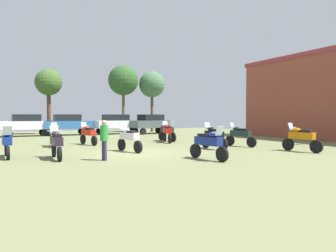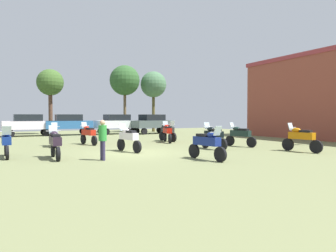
# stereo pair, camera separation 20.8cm
# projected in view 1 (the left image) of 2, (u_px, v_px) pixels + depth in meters

# --- Properties ---
(ground_plane) EXTENTS (44.00, 52.00, 0.02)m
(ground_plane) POSITION_uv_depth(u_px,v_px,m) (135.00, 153.00, 15.53)
(ground_plane) COLOR olive
(motorcycle_1) EXTENTS (0.62, 2.21, 1.44)m
(motorcycle_1) POSITION_uv_depth(u_px,v_px,m) (56.00, 143.00, 13.42)
(motorcycle_1) COLOR black
(motorcycle_1) RESTS_ON ground
(motorcycle_2) EXTENTS (0.67, 2.22, 1.45)m
(motorcycle_2) POSITION_uv_depth(u_px,v_px,m) (209.00, 143.00, 13.16)
(motorcycle_2) COLOR black
(motorcycle_2) RESTS_ON ground
(motorcycle_4) EXTENTS (0.73, 2.15, 1.47)m
(motorcycle_4) POSITION_uv_depth(u_px,v_px,m) (129.00, 138.00, 16.13)
(motorcycle_4) COLOR black
(motorcycle_4) RESTS_ON ground
(motorcycle_5) EXTENTS (0.62, 2.21, 1.50)m
(motorcycle_5) POSITION_uv_depth(u_px,v_px,m) (214.00, 136.00, 17.37)
(motorcycle_5) COLOR black
(motorcycle_5) RESTS_ON ground
(motorcycle_6) EXTENTS (0.67, 2.21, 1.49)m
(motorcycle_6) POSITION_uv_depth(u_px,v_px,m) (301.00, 138.00, 16.15)
(motorcycle_6) COLOR black
(motorcycle_6) RESTS_ON ground
(motorcycle_7) EXTENTS (0.81, 2.09, 1.46)m
(motorcycle_7) POSITION_uv_depth(u_px,v_px,m) (240.00, 135.00, 18.93)
(motorcycle_7) COLOR black
(motorcycle_7) RESTS_ON ground
(motorcycle_8) EXTENTS (0.62, 2.22, 1.46)m
(motorcycle_8) POSITION_uv_depth(u_px,v_px,m) (55.00, 135.00, 18.72)
(motorcycle_8) COLOR black
(motorcycle_8) RESTS_ON ground
(motorcycle_9) EXTENTS (0.75, 2.17, 1.46)m
(motorcycle_9) POSITION_uv_depth(u_px,v_px,m) (88.00, 134.00, 20.02)
(motorcycle_9) COLOR black
(motorcycle_9) RESTS_ON ground
(motorcycle_10) EXTENTS (0.62, 2.24, 1.51)m
(motorcycle_10) POSITION_uv_depth(u_px,v_px,m) (167.00, 131.00, 22.84)
(motorcycle_10) COLOR black
(motorcycle_10) RESTS_ON ground
(motorcycle_11) EXTENTS (0.62, 2.21, 1.44)m
(motorcycle_11) POSITION_uv_depth(u_px,v_px,m) (7.00, 142.00, 13.79)
(motorcycle_11) COLOR black
(motorcycle_11) RESTS_ON ground
(motorcycle_12) EXTENTS (0.78, 2.16, 1.49)m
(motorcycle_12) POSITION_uv_depth(u_px,v_px,m) (167.00, 132.00, 21.76)
(motorcycle_12) COLOR black
(motorcycle_12) RESTS_ON ground
(car_2) EXTENTS (4.47, 2.26, 2.00)m
(car_2) POSITION_uv_depth(u_px,v_px,m) (116.00, 123.00, 31.68)
(car_2) COLOR black
(car_2) RESTS_ON ground
(car_4) EXTENTS (4.32, 1.86, 2.00)m
(car_4) POSITION_uv_depth(u_px,v_px,m) (67.00, 123.00, 29.76)
(car_4) COLOR black
(car_4) RESTS_ON ground
(car_5) EXTENTS (4.55, 2.54, 2.00)m
(car_5) POSITION_uv_depth(u_px,v_px,m) (151.00, 122.00, 32.37)
(car_5) COLOR black
(car_5) RESTS_ON ground
(car_6) EXTENTS (4.35, 1.93, 2.00)m
(car_6) POSITION_uv_depth(u_px,v_px,m) (26.00, 123.00, 28.21)
(car_6) COLOR black
(car_6) RESTS_ON ground
(person_1) EXTENTS (0.39, 0.39, 1.69)m
(person_1) POSITION_uv_depth(u_px,v_px,m) (104.00, 137.00, 12.97)
(person_1) COLOR #322C4D
(person_1) RESTS_ON ground
(tree_1) EXTENTS (2.66, 2.66, 6.59)m
(tree_1) POSITION_uv_depth(u_px,v_px,m) (49.00, 83.00, 31.42)
(tree_1) COLOR brown
(tree_1) RESTS_ON ground
(tree_3) EXTENTS (3.36, 3.36, 7.53)m
(tree_3) POSITION_uv_depth(u_px,v_px,m) (123.00, 81.00, 34.83)
(tree_3) COLOR brown
(tree_3) RESTS_ON ground
(tree_5) EXTENTS (3.03, 3.03, 7.06)m
(tree_5) POSITION_uv_depth(u_px,v_px,m) (152.00, 85.00, 36.45)
(tree_5) COLOR brown
(tree_5) RESTS_ON ground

